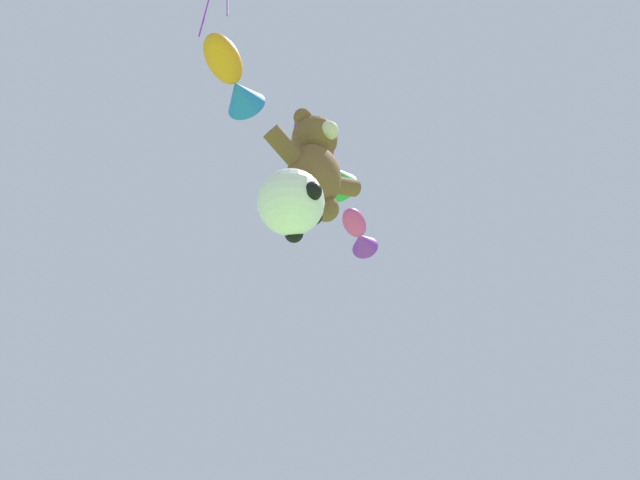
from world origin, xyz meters
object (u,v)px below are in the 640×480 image
at_px(teddy_bear_kite, 315,163).
at_px(fish_kite_violet, 325,160).
at_px(fish_kite_magenta, 358,232).
at_px(fish_kite_tangerine, 232,77).
at_px(soccer_ball_kite, 292,203).

xyz_separation_m(teddy_bear_kite, fish_kite_violet, (0.82, 0.57, 1.05)).
distance_m(fish_kite_magenta, fish_kite_violet, 2.75).
bearing_deg(teddy_bear_kite, fish_kite_violet, 34.73).
xyz_separation_m(fish_kite_magenta, fish_kite_tangerine, (-5.32, -2.05, -0.79)).
height_order(soccer_ball_kite, fish_kite_violet, fish_kite_violet).
distance_m(soccer_ball_kite, fish_kite_tangerine, 2.34).
height_order(teddy_bear_kite, fish_kite_tangerine, teddy_bear_kite).
bearing_deg(soccer_ball_kite, teddy_bear_kite, 16.66).
distance_m(soccer_ball_kite, fish_kite_violet, 3.06).
bearing_deg(fish_kite_tangerine, teddy_bear_kite, 5.21).
bearing_deg(fish_kite_tangerine, fish_kite_violet, 14.68).
bearing_deg(fish_kite_magenta, soccer_ball_kite, -152.37).
height_order(fish_kite_magenta, fish_kite_tangerine, fish_kite_magenta).
bearing_deg(fish_kite_magenta, fish_kite_violet, -152.01).
xyz_separation_m(teddy_bear_kite, fish_kite_tangerine, (-2.07, -0.19, 0.42)).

